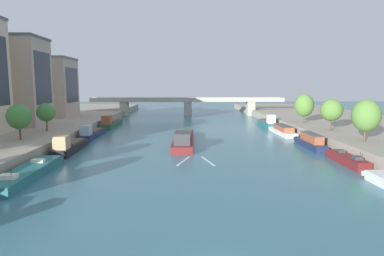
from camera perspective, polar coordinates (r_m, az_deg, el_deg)
quay_left at (r=83.12m, az=-29.85°, el=-0.48°), size 36.00×170.00×2.09m
quay_right at (r=85.24m, az=28.90°, el=-0.24°), size 36.00×170.00×2.09m
barge_midriver at (r=62.13m, az=-1.48°, el=-1.97°), size 4.51×22.25×3.17m
wake_behind_barge at (r=48.64m, az=0.67°, el=-5.79°), size 5.60×6.00×0.03m
moored_boat_left_downstream at (r=44.68m, az=-26.88°, el=-7.04°), size 3.40×16.02×2.31m
moored_boat_left_lone at (r=58.65m, az=-20.66°, el=-2.99°), size 2.94×13.30×3.35m
moored_boat_left_near at (r=72.84m, az=-17.18°, el=-0.90°), size 2.70×13.43×3.12m
moored_boat_left_upstream at (r=89.74m, az=-14.04°, el=0.83°), size 3.24×15.25×3.51m
moored_boat_right_upstream at (r=51.99m, az=25.50°, el=-4.94°), size 2.16×10.43×2.34m
moored_boat_right_second at (r=62.45m, az=20.07°, el=-2.24°), size 2.33×12.21×2.65m
moored_boat_right_midway at (r=77.31m, az=15.61°, el=-0.39°), size 2.92×13.62×2.15m
moored_boat_right_gap_after at (r=90.72m, az=13.09°, el=0.93°), size 2.71×13.24×3.52m
tree_left_second at (r=61.36m, az=-28.09°, el=1.79°), size 3.98×3.98×6.03m
tree_left_far at (r=70.86m, az=-24.24°, el=2.53°), size 3.65×3.65×5.58m
tree_right_by_lamp at (r=59.29m, az=28.24°, el=1.94°), size 4.45×4.45×6.88m
tree_right_midway at (r=70.81m, az=23.29°, el=2.91°), size 4.36×4.36×6.37m
tree_right_past_mid at (r=83.64m, az=19.09°, el=3.78°), size 4.62×4.62×6.96m
building_left_tall at (r=84.30m, az=-29.12°, el=7.17°), size 14.73×10.87×19.83m
building_left_middle at (r=103.15m, az=-23.79°, el=6.59°), size 13.66×12.76×16.96m
bridge_far at (r=119.97m, az=-0.74°, el=4.28°), size 70.60×4.40×6.56m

